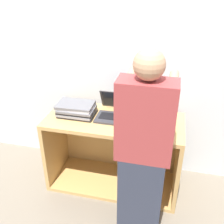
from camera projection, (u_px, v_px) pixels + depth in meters
ground_plane at (107, 202)px, 2.52m from camera, size 12.00×12.00×0.00m
wall_back at (123, 60)px, 2.52m from camera, size 8.00×0.05×2.40m
cart at (116, 148)px, 2.64m from camera, size 1.27×0.56×0.76m
laptop_open at (115, 112)px, 2.43m from camera, size 0.34×0.33×0.22m
laptop_stack_left at (76, 109)px, 2.45m from camera, size 0.35×0.24×0.12m
laptop_stack_right at (154, 120)px, 2.31m from camera, size 0.35×0.24×0.08m
person at (143, 153)px, 1.92m from camera, size 0.40×0.52×1.56m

